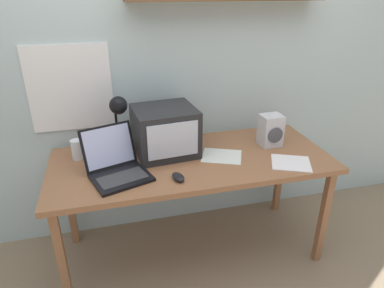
{
  "coord_description": "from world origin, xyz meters",
  "views": [
    {
      "loc": [
        -0.48,
        -1.86,
        1.74
      ],
      "look_at": [
        0.0,
        0.0,
        0.84
      ],
      "focal_mm": 32.0,
      "sensor_mm": 36.0,
      "label": 1
    }
  ],
  "objects_px": {
    "space_heater": "(271,130)",
    "open_notebook": "(291,163)",
    "desk_lamp": "(118,115)",
    "crt_monitor": "(165,131)",
    "corner_desk": "(192,167)",
    "computer_mouse": "(178,177)",
    "laptop": "(116,164)",
    "juice_glass": "(77,151)",
    "printed_handout": "(222,156)"
  },
  "relations": [
    {
      "from": "desk_lamp",
      "to": "computer_mouse",
      "type": "height_order",
      "value": "desk_lamp"
    },
    {
      "from": "crt_monitor",
      "to": "laptop",
      "type": "relative_size",
      "value": 0.99
    },
    {
      "from": "computer_mouse",
      "to": "open_notebook",
      "type": "height_order",
      "value": "computer_mouse"
    },
    {
      "from": "laptop",
      "to": "desk_lamp",
      "type": "distance_m",
      "value": 0.34
    },
    {
      "from": "corner_desk",
      "to": "laptop",
      "type": "bearing_deg",
      "value": -170.54
    },
    {
      "from": "computer_mouse",
      "to": "open_notebook",
      "type": "distance_m",
      "value": 0.71
    },
    {
      "from": "corner_desk",
      "to": "computer_mouse",
      "type": "height_order",
      "value": "computer_mouse"
    },
    {
      "from": "juice_glass",
      "to": "desk_lamp",
      "type": "bearing_deg",
      "value": 2.84
    },
    {
      "from": "computer_mouse",
      "to": "corner_desk",
      "type": "bearing_deg",
      "value": 58.76
    },
    {
      "from": "laptop",
      "to": "printed_handout",
      "type": "bearing_deg",
      "value": -13.46
    },
    {
      "from": "laptop",
      "to": "desk_lamp",
      "type": "bearing_deg",
      "value": 61.12
    },
    {
      "from": "corner_desk",
      "to": "printed_handout",
      "type": "bearing_deg",
      "value": -6.36
    },
    {
      "from": "corner_desk",
      "to": "open_notebook",
      "type": "xyz_separation_m",
      "value": [
        0.57,
        -0.22,
        0.06
      ]
    },
    {
      "from": "corner_desk",
      "to": "crt_monitor",
      "type": "distance_m",
      "value": 0.29
    },
    {
      "from": "desk_lamp",
      "to": "open_notebook",
      "type": "xyz_separation_m",
      "value": [
        1.0,
        -0.4,
        -0.26
      ]
    },
    {
      "from": "open_notebook",
      "to": "corner_desk",
      "type": "bearing_deg",
      "value": 159.43
    },
    {
      "from": "juice_glass",
      "to": "space_heater",
      "type": "height_order",
      "value": "space_heater"
    },
    {
      "from": "space_heater",
      "to": "laptop",
      "type": "bearing_deg",
      "value": -175.22
    },
    {
      "from": "desk_lamp",
      "to": "space_heater",
      "type": "distance_m",
      "value": 1.01
    },
    {
      "from": "open_notebook",
      "to": "crt_monitor",
      "type": "bearing_deg",
      "value": 154.49
    },
    {
      "from": "computer_mouse",
      "to": "printed_handout",
      "type": "bearing_deg",
      "value": 32.32
    },
    {
      "from": "space_heater",
      "to": "printed_handout",
      "type": "height_order",
      "value": "space_heater"
    },
    {
      "from": "juice_glass",
      "to": "printed_handout",
      "type": "xyz_separation_m",
      "value": [
        0.89,
        -0.2,
        -0.06
      ]
    },
    {
      "from": "corner_desk",
      "to": "space_heater",
      "type": "relative_size",
      "value": 8.16
    },
    {
      "from": "laptop",
      "to": "juice_glass",
      "type": "relative_size",
      "value": 3.24
    },
    {
      "from": "crt_monitor",
      "to": "desk_lamp",
      "type": "bearing_deg",
      "value": 162.42
    },
    {
      "from": "corner_desk",
      "to": "desk_lamp",
      "type": "distance_m",
      "value": 0.56
    },
    {
      "from": "computer_mouse",
      "to": "space_heater",
      "type": "bearing_deg",
      "value": 22.73
    },
    {
      "from": "juice_glass",
      "to": "open_notebook",
      "type": "height_order",
      "value": "juice_glass"
    },
    {
      "from": "juice_glass",
      "to": "laptop",
      "type": "bearing_deg",
      "value": -48.51
    },
    {
      "from": "laptop",
      "to": "computer_mouse",
      "type": "relative_size",
      "value": 3.58
    },
    {
      "from": "corner_desk",
      "to": "crt_monitor",
      "type": "xyz_separation_m",
      "value": [
        -0.14,
        0.13,
        0.21
      ]
    },
    {
      "from": "crt_monitor",
      "to": "laptop",
      "type": "bearing_deg",
      "value": -153.28
    },
    {
      "from": "crt_monitor",
      "to": "computer_mouse",
      "type": "xyz_separation_m",
      "value": [
        0.0,
        -0.36,
        -0.14
      ]
    },
    {
      "from": "corner_desk",
      "to": "computer_mouse",
      "type": "relative_size",
      "value": 15.15
    },
    {
      "from": "printed_handout",
      "to": "corner_desk",
      "type": "bearing_deg",
      "value": 173.64
    },
    {
      "from": "desk_lamp",
      "to": "space_heater",
      "type": "bearing_deg",
      "value": -24.84
    },
    {
      "from": "computer_mouse",
      "to": "open_notebook",
      "type": "xyz_separation_m",
      "value": [
        0.71,
        0.02,
        -0.01
      ]
    },
    {
      "from": "juice_glass",
      "to": "printed_handout",
      "type": "distance_m",
      "value": 0.91
    },
    {
      "from": "juice_glass",
      "to": "space_heater",
      "type": "bearing_deg",
      "value": -4.98
    },
    {
      "from": "corner_desk",
      "to": "desk_lamp",
      "type": "relative_size",
      "value": 4.53
    },
    {
      "from": "corner_desk",
      "to": "computer_mouse",
      "type": "distance_m",
      "value": 0.28
    },
    {
      "from": "juice_glass",
      "to": "open_notebook",
      "type": "distance_m",
      "value": 1.33
    },
    {
      "from": "corner_desk",
      "to": "juice_glass",
      "type": "distance_m",
      "value": 0.73
    },
    {
      "from": "computer_mouse",
      "to": "laptop",
      "type": "bearing_deg",
      "value": 155.48
    },
    {
      "from": "crt_monitor",
      "to": "computer_mouse",
      "type": "height_order",
      "value": "crt_monitor"
    },
    {
      "from": "crt_monitor",
      "to": "computer_mouse",
      "type": "relative_size",
      "value": 3.55
    },
    {
      "from": "desk_lamp",
      "to": "juice_glass",
      "type": "xyz_separation_m",
      "value": [
        -0.27,
        -0.01,
        -0.21
      ]
    },
    {
      "from": "laptop",
      "to": "space_heater",
      "type": "distance_m",
      "value": 1.05
    },
    {
      "from": "space_heater",
      "to": "open_notebook",
      "type": "relative_size",
      "value": 0.72
    }
  ]
}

